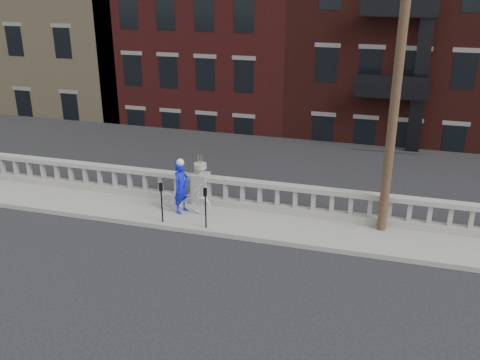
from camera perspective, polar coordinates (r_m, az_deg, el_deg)
name	(u,v)px	position (r m, az deg, el deg)	size (l,w,h in m)	color
ground	(154,261)	(15.77, -9.13, -8.49)	(120.00, 120.00, 0.00)	black
sidewalk	(192,216)	(18.16, -5.18, -3.80)	(32.00, 2.20, 0.15)	gray
balustrade	(201,190)	(18.74, -4.20, -1.05)	(28.00, 0.34, 1.03)	gray
planter_pedestal	(201,185)	(18.67, -4.21, -0.51)	(0.55, 0.55, 1.76)	gray
lower_level	(309,55)	(36.10, 7.36, 13.07)	(80.00, 44.00, 20.80)	#605E59
utility_pole	(399,68)	(16.05, 16.56, 11.41)	(1.60, 0.28, 10.00)	#422D1E
parking_meter_c	(161,198)	(17.32, -8.38, -1.91)	(0.10, 0.09, 1.36)	black
parking_meter_d	(205,203)	(16.79, -3.71, -2.50)	(0.10, 0.09, 1.36)	black
bicycle	(185,198)	(18.08, -5.91, -1.97)	(0.65, 1.87, 0.98)	silver
cyclist	(181,187)	(17.95, -6.28, -0.77)	(0.65, 0.43, 1.80)	#0E14D2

